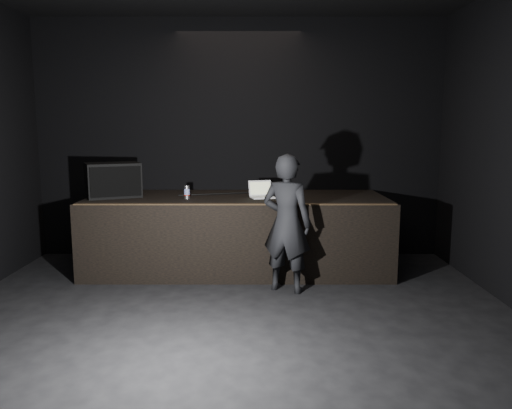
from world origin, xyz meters
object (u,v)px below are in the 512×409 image
at_px(stage_monitor, 113,180).
at_px(person, 287,223).
at_px(stage_riser, 238,233).
at_px(beer_can, 187,192).
at_px(laptop, 262,193).

bearing_deg(stage_monitor, person, -46.10).
distance_m(stage_riser, stage_monitor, 1.82).
height_order(stage_monitor, beer_can, stage_monitor).
bearing_deg(stage_riser, beer_can, -160.84).
height_order(laptop, person, person).
distance_m(stage_monitor, beer_can, 1.04).
relative_size(stage_riser, laptop, 10.36).
relative_size(stage_monitor, person, 0.51).
height_order(stage_riser, laptop, laptop).
bearing_deg(laptop, stage_monitor, 161.99).
relative_size(beer_can, person, 0.11).
relative_size(laptop, person, 0.24).
xyz_separation_m(beer_can, person, (1.27, -0.74, -0.27)).
xyz_separation_m(stage_riser, stage_monitor, (-1.67, -0.05, 0.73)).
xyz_separation_m(stage_monitor, person, (2.28, -0.92, -0.41)).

